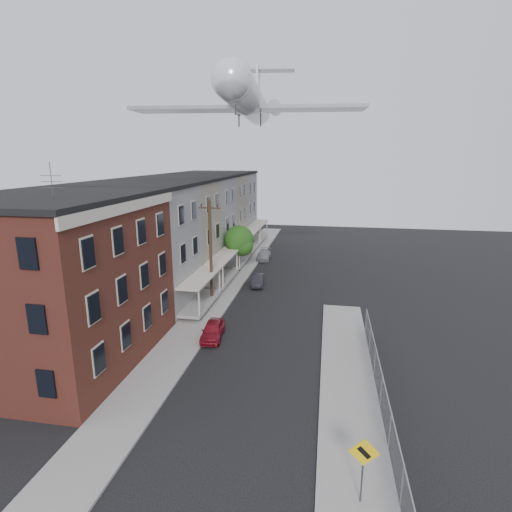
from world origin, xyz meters
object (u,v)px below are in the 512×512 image
at_px(warning_sign, 363,461).
at_px(car_far, 264,255).
at_px(airplane, 249,101).
at_px(car_mid, 258,280).
at_px(street_tree, 240,241).
at_px(utility_pole, 211,251).
at_px(car_near, 213,330).

xyz_separation_m(warning_sign, car_far, (-9.20, 34.90, -1.32)).
relative_size(warning_sign, airplane, 0.11).
bearing_deg(airplane, warning_sign, -71.24).
xyz_separation_m(car_far, airplane, (-0.51, -6.30, 17.17)).
height_order(car_mid, car_far, car_far).
bearing_deg(street_tree, warning_sign, -69.42).
height_order(car_mid, airplane, airplane).
bearing_deg(street_tree, utility_pole, -91.89).
relative_size(street_tree, car_near, 1.49).
xyz_separation_m(warning_sign, car_mid, (-8.15, 24.54, -1.33)).
distance_m(utility_pole, car_near, 8.05).
xyz_separation_m(car_near, car_mid, (1.05, 12.15, -0.04)).
distance_m(street_tree, car_mid, 5.94).
distance_m(street_tree, car_far, 6.82).
bearing_deg(car_near, warning_sign, -59.50).
height_order(car_far, airplane, airplane).
bearing_deg(warning_sign, car_far, 104.77).
bearing_deg(car_mid, car_near, -101.69).
height_order(utility_pole, car_far, utility_pole).
xyz_separation_m(car_mid, airplane, (-1.56, 4.06, 17.19)).
bearing_deg(airplane, car_mid, -68.96).
xyz_separation_m(warning_sign, car_near, (-9.20, 12.38, -1.29)).
height_order(warning_sign, car_near, warning_sign).
relative_size(car_far, airplane, 0.15).
height_order(utility_pole, car_near, utility_pole).
height_order(car_near, car_far, car_near).
bearing_deg(car_mid, airplane, 104.30).
relative_size(car_mid, airplane, 0.13).
distance_m(warning_sign, car_far, 36.12).
height_order(warning_sign, car_far, warning_sign).
relative_size(car_near, car_mid, 1.04).
xyz_separation_m(warning_sign, airplane, (-9.71, 28.60, 15.86)).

